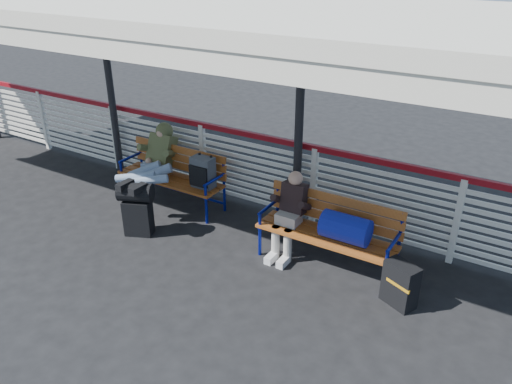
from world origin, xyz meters
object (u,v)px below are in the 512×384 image
Objects in this scene: traveler_man at (150,169)px; luggage_stack at (137,207)px; bench_left at (183,171)px; bench_right at (338,227)px; suitcase_side at (400,284)px; companion_person at (289,214)px.

luggage_stack is at bearing -63.30° from traveler_man.
luggage_stack is 1.04m from bench_left.
luggage_stack is 0.44× the size of bench_left.
bench_right is 1.02m from suitcase_side.
bench_right is 1.57× the size of companion_person.
traveler_man reaches higher than companion_person.
bench_left is at bearing 65.24° from luggage_stack.
bench_right reaches higher than luggage_stack.
luggage_stack is at bearing -149.84° from suitcase_side.
bench_left is at bearing -165.83° from suitcase_side.
companion_person is at bearing -166.25° from suitcase_side.
luggage_stack is 2.18m from companion_person.
companion_person reaches higher than bench_right.
luggage_stack is 0.49× the size of traveler_man.
traveler_man is at bearing -160.11° from suitcase_side.
suitcase_side is at bearing -17.85° from luggage_stack.
traveler_man is at bearing 179.73° from companion_person.
bench_left is at bearing 43.31° from traveler_man.
bench_left is (0.02, 1.03, 0.17)m from luggage_stack.
bench_left reaches higher than suitcase_side.
bench_right is at bearing 0.44° from companion_person.
luggage_stack is 3.69m from suitcase_side.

